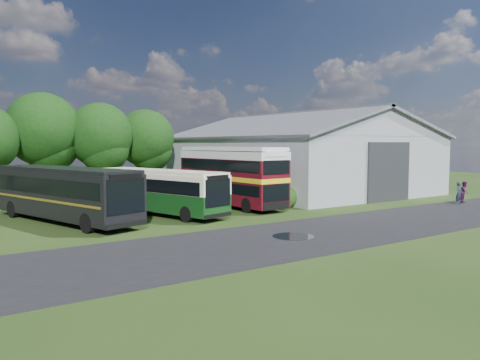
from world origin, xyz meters
TOP-DOWN VIEW (x-y plane):
  - ground at (0.00, 0.00)m, footprint 120.00×120.00m
  - asphalt_road at (3.00, -3.00)m, footprint 60.00×8.00m
  - puddle at (-1.50, -3.00)m, footprint 2.20×2.20m
  - storage_shed at (15.00, 15.98)m, footprint 18.80×24.80m
  - tree_mid at (-8.00, 24.80)m, footprint 6.80×6.80m
  - tree_right_a at (-3.00, 23.80)m, footprint 6.26×6.26m
  - tree_right_b at (2.00, 24.60)m, footprint 5.98×5.98m
  - shrub_front at (5.60, 6.00)m, footprint 1.70×1.70m
  - shrub_mid at (5.60, 8.00)m, footprint 1.60×1.60m
  - shrub_back at (5.60, 10.00)m, footprint 1.80×1.80m
  - bus_green_single at (-3.94, 8.28)m, footprint 5.49×11.38m
  - bus_maroon_double at (2.44, 9.00)m, footprint 3.29×10.84m
  - bus_dark_single at (-10.13, 8.56)m, footprint 6.21×12.57m
  - visitor_a at (18.01, -0.57)m, footprint 0.70×0.51m
  - visitor_b at (19.32, -0.28)m, footprint 0.99×0.85m

SIDE VIEW (x-z plane):
  - ground at x=0.00m, z-range 0.00..0.00m
  - asphalt_road at x=3.00m, z-range -0.01..0.01m
  - puddle at x=-1.50m, z-range -0.01..0.01m
  - shrub_front at x=5.60m, z-range -0.85..0.85m
  - shrub_mid at x=5.60m, z-range -0.80..0.80m
  - shrub_back at x=5.60m, z-range -0.90..0.90m
  - visitor_b at x=19.32m, z-range 0.00..1.77m
  - visitor_a at x=18.01m, z-range 0.00..1.79m
  - bus_green_single at x=-3.94m, z-range 0.10..3.16m
  - bus_dark_single at x=-10.13m, z-range 0.11..3.49m
  - bus_maroon_double at x=2.44m, z-range 0.00..4.60m
  - storage_shed at x=15.00m, z-range 0.09..8.24m
  - tree_right_b at x=2.00m, z-range 1.21..9.66m
  - tree_right_a at x=-3.00m, z-range 1.27..10.10m
  - tree_mid at x=-8.00m, z-range 1.38..10.98m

